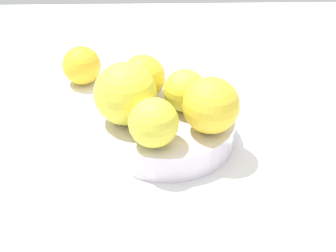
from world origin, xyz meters
The scene contains 8 objects.
ground_plane centered at (0.00, 0.00, -1.00)cm, with size 110.00×110.00×2.00cm, color white.
fruit_bowl centered at (0.00, 0.00, 1.91)cm, with size 19.08×19.08×4.04cm.
orange_in_bowl_0 centered at (5.76, 0.72, 8.35)cm, with size 8.62×8.62×8.62cm, color yellow.
orange_in_bowl_1 centered at (-2.42, -2.00, 7.10)cm, with size 6.13×6.13×6.13cm, color yellow.
orange_in_bowl_2 centered at (-5.59, 3.16, 7.85)cm, with size 7.62×7.62×7.62cm, color yellow.
orange_in_bowl_3 centered at (1.99, 6.18, 7.30)cm, with size 6.51×6.51×6.51cm, color yellow.
orange_in_bowl_4 centered at (3.56, -5.59, 7.35)cm, with size 6.63×6.63×6.63cm, color yellow.
orange_loose_0 centered at (14.40, -17.18, 3.31)cm, with size 6.62×6.62×6.62cm, color yellow.
Camera 1 is at (1.32, 55.54, 41.37)cm, focal length 50.68 mm.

